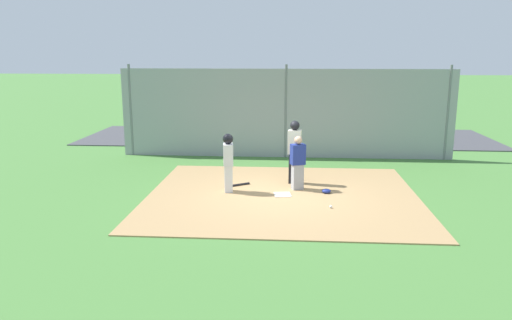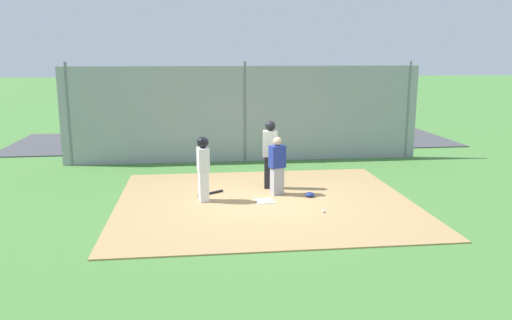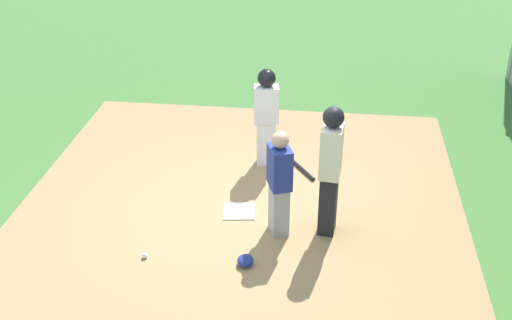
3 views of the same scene
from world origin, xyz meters
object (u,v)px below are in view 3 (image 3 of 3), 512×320
home_plate (239,211)px  umpire (330,168)px  runner (266,112)px  catcher (279,182)px  baseball (145,255)px  baseball_bat (302,169)px  catcher_mask (245,261)px

home_plate → umpire: (-0.31, -1.25, 0.97)m
umpire → runner: size_ratio=1.14×
runner → umpire: bearing=21.1°
catcher → baseball: bearing=6.1°
home_plate → baseball_bat: (1.30, -0.81, 0.02)m
catcher → baseball_bat: catcher is taller
home_plate → baseball_bat: size_ratio=0.58×
catcher → umpire: bearing=167.9°
baseball_bat → catcher: bearing=-40.1°
baseball_bat → home_plate: bearing=-65.0°
catcher → umpire: (0.09, -0.65, 0.21)m
home_plate → catcher: catcher is taller
home_plate → catcher_mask: 1.22m
catcher_mask → baseball: (-0.02, 1.30, -0.02)m
catcher_mask → umpire: bearing=-48.7°
catcher → umpire: umpire is taller
catcher → runner: size_ratio=0.93×
home_plate → baseball_bat: baseball_bat is taller
catcher_mask → baseball: catcher_mask is taller
runner → baseball_bat: (-0.18, -0.59, -0.88)m
baseball_bat → catcher_mask: catcher_mask is taller
umpire → baseball_bat: bearing=-68.7°
catcher → catcher_mask: size_ratio=6.26×
home_plate → baseball: baseball is taller
runner → baseball_bat: bearing=64.2°
runner → catcher_mask: 2.81m
runner → catcher: bearing=2.7°
home_plate → catcher_mask: size_ratio=1.83×
umpire → catcher_mask: bearing=47.5°
baseball_bat → catcher_mask: (-2.49, 0.56, 0.03)m
home_plate → baseball: bearing=139.2°
catcher → baseball: (-0.81, 1.64, -0.73)m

